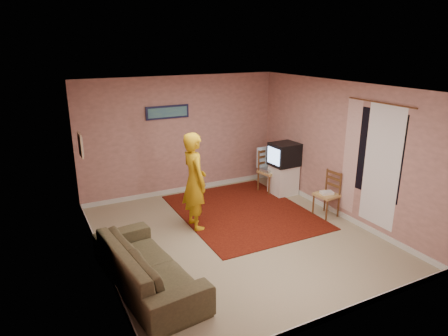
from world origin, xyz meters
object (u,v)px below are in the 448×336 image
chair_b (327,190)px  person (194,181)px  crt_tv (284,154)px  sofa (147,265)px  chair_a (270,167)px  tv_cabinet (283,179)px

chair_b → person: size_ratio=0.27×
crt_tv → sofa: size_ratio=0.28×
crt_tv → chair_a: 0.47m
tv_cabinet → sofa: 4.29m
crt_tv → sofa: bearing=-153.4°
tv_cabinet → sofa: (-3.75, -2.08, -0.01)m
crt_tv → person: (-2.42, -0.66, -0.03)m
chair_a → sofa: bearing=-158.5°
sofa → chair_a: bearing=-63.0°
chair_b → sofa: size_ratio=0.22×
sofa → person: bearing=-49.7°
crt_tv → person: person is taller
tv_cabinet → chair_b: size_ratio=1.38×
person → sofa: bearing=136.5°
crt_tv → sofa: 4.32m
chair_a → person: size_ratio=0.29×
tv_cabinet → chair_a: 0.42m
crt_tv → chair_b: crt_tv is taller
chair_b → crt_tv: bearing=175.6°
chair_b → chair_a: bearing=-178.7°
sofa → chair_b: bearing=-85.9°
sofa → person: 2.02m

